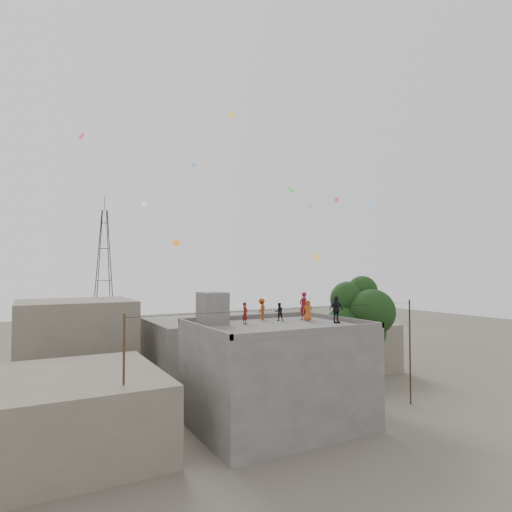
% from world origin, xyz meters
% --- Properties ---
extents(ground, '(140.00, 140.00, 0.00)m').
position_xyz_m(ground, '(0.00, 0.00, 0.00)').
color(ground, '#4A443C').
rests_on(ground, ground).
extents(main_building, '(10.00, 8.00, 6.10)m').
position_xyz_m(main_building, '(0.00, 0.00, 3.05)').
color(main_building, '#514E4C').
rests_on(main_building, ground).
extents(parapet, '(10.00, 8.00, 0.30)m').
position_xyz_m(parapet, '(0.00, 0.00, 6.25)').
color(parapet, '#514E4C').
rests_on(parapet, main_building).
extents(stair_head_box, '(1.60, 1.80, 2.00)m').
position_xyz_m(stair_head_box, '(-3.20, 2.60, 7.10)').
color(stair_head_box, '#514E4C').
rests_on(stair_head_box, main_building).
extents(neighbor_west, '(8.00, 10.00, 4.00)m').
position_xyz_m(neighbor_west, '(-11.00, 2.00, 2.00)').
color(neighbor_west, '#635D4E').
rests_on(neighbor_west, ground).
extents(neighbor_north, '(12.00, 9.00, 5.00)m').
position_xyz_m(neighbor_north, '(2.00, 14.00, 2.50)').
color(neighbor_north, '#514E4C').
rests_on(neighbor_north, ground).
extents(neighbor_northwest, '(9.00, 8.00, 7.00)m').
position_xyz_m(neighbor_northwest, '(-10.00, 16.00, 3.50)').
color(neighbor_northwest, '#635D4E').
rests_on(neighbor_northwest, ground).
extents(neighbor_east, '(7.00, 8.00, 4.40)m').
position_xyz_m(neighbor_east, '(14.00, 10.00, 2.20)').
color(neighbor_east, '#635D4E').
rests_on(neighbor_east, ground).
extents(tree, '(4.90, 4.60, 9.10)m').
position_xyz_m(tree, '(7.37, 0.60, 6.10)').
color(tree, black).
rests_on(tree, ground).
extents(utility_line, '(20.12, 0.62, 7.40)m').
position_xyz_m(utility_line, '(0.50, -1.25, 3.83)').
color(utility_line, black).
rests_on(utility_line, ground).
extents(transmission_tower, '(2.97, 2.97, 20.01)m').
position_xyz_m(transmission_tower, '(-4.00, 40.00, 9.07)').
color(transmission_tower, black).
rests_on(transmission_tower, ground).
extents(person_red_adult, '(0.77, 0.58, 1.89)m').
position_xyz_m(person_red_adult, '(3.17, 1.67, 7.05)').
color(person_red_adult, maroon).
rests_on(person_red_adult, main_building).
extents(person_orange_child, '(0.81, 0.75, 1.39)m').
position_xyz_m(person_orange_child, '(3.08, 1.04, 6.79)').
color(person_orange_child, '#C05016').
rests_on(person_orange_child, main_building).
extents(person_dark_child, '(0.69, 0.60, 1.21)m').
position_xyz_m(person_dark_child, '(1.38, 1.96, 6.71)').
color(person_dark_child, black).
rests_on(person_dark_child, main_building).
extents(person_dark_adult, '(1.04, 0.46, 1.75)m').
position_xyz_m(person_dark_adult, '(3.89, -0.95, 6.97)').
color(person_dark_adult, black).
rests_on(person_dark_adult, main_building).
extents(person_orange_adult, '(1.08, 1.05, 1.48)m').
position_xyz_m(person_orange_adult, '(0.55, 2.89, 6.84)').
color(person_orange_adult, '#993A11').
rests_on(person_orange_adult, main_building).
extents(person_red_child, '(0.60, 0.57, 1.37)m').
position_xyz_m(person_red_child, '(-1.45, 1.45, 6.79)').
color(person_red_child, maroon).
rests_on(person_red_child, main_building).
extents(kites, '(23.08, 17.11, 11.78)m').
position_xyz_m(kites, '(1.96, 6.24, 15.51)').
color(kites, orange).
rests_on(kites, ground).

